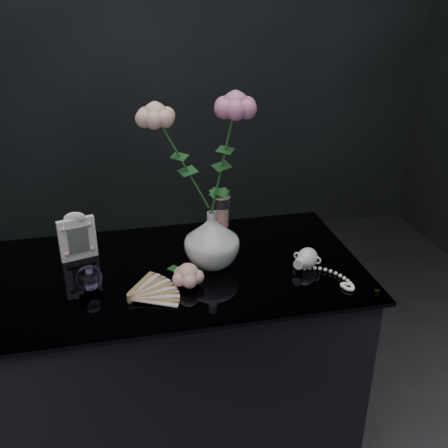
{
  "coord_description": "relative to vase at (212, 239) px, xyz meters",
  "views": [
    {
      "loc": [
        -0.15,
        -1.24,
        1.52
      ],
      "look_at": [
        0.12,
        -0.02,
        0.92
      ],
      "focal_mm": 42.0,
      "sensor_mm": 36.0,
      "label": 1
    }
  ],
  "objects": [
    {
      "name": "vase",
      "position": [
        0.0,
        0.0,
        0.0
      ],
      "size": [
        0.18,
        0.18,
        0.16
      ],
      "primitive_type": "imported",
      "rotation": [
        0.0,
        0.0,
        0.14
      ],
      "color": "silver",
      "rests_on": "table"
    },
    {
      "name": "loose_rose",
      "position": [
        -0.09,
        -0.1,
        -0.05
      ],
      "size": [
        0.19,
        0.22,
        0.06
      ],
      "primitive_type": null,
      "rotation": [
        0.0,
        0.0,
        -0.26
      ],
      "color": "#F2A89C",
      "rests_on": "table"
    },
    {
      "name": "table",
      "position": [
        -0.1,
        -0.0,
        -0.46
      ],
      "size": [
        1.05,
        0.58,
        0.76
      ],
      "color": "black",
      "rests_on": "ground"
    },
    {
      "name": "wine_glass",
      "position": [
        0.04,
        0.08,
        0.01
      ],
      "size": [
        0.06,
        0.06,
        0.18
      ],
      "primitive_type": null,
      "rotation": [
        0.0,
        0.0,
        0.14
      ],
      "color": "white",
      "rests_on": "table"
    },
    {
      "name": "pearl_jar",
      "position": [
        0.26,
        -0.07,
        -0.05
      ],
      "size": [
        0.29,
        0.29,
        0.06
      ],
      "primitive_type": null,
      "rotation": [
        0.0,
        0.0,
        -0.67
      ],
      "color": "white",
      "rests_on": "table"
    },
    {
      "name": "paperweight",
      "position": [
        -0.34,
        -0.06,
        -0.05
      ],
      "size": [
        0.09,
        0.09,
        0.07
      ],
      "primitive_type": null,
      "rotation": [
        0.0,
        0.0,
        0.35
      ],
      "color": "#9278C3",
      "rests_on": "table"
    },
    {
      "name": "picture_frame",
      "position": [
        -0.38,
        0.12,
        -0.01
      ],
      "size": [
        0.13,
        0.11,
        0.15
      ],
      "primitive_type": null,
      "rotation": [
        0.0,
        0.0,
        0.27
      ],
      "color": "white",
      "rests_on": "table"
    },
    {
      "name": "paper_fan",
      "position": [
        -0.24,
        -0.14,
        -0.07
      ],
      "size": [
        0.26,
        0.21,
        0.03
      ],
      "primitive_type": null,
      "rotation": [
        0.0,
        0.0,
        0.04
      ],
      "color": "beige",
      "rests_on": "table"
    },
    {
      "name": "roses",
      "position": [
        -0.02,
        -0.01,
        0.27
      ],
      "size": [
        0.29,
        0.12,
        0.39
      ],
      "color": "#DFA993",
      "rests_on": "vase"
    }
  ]
}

